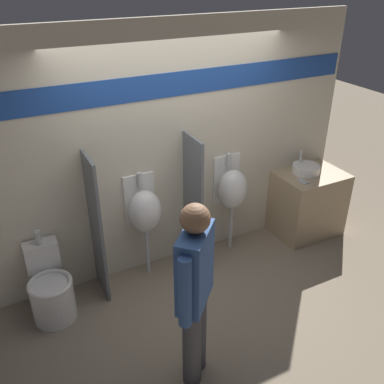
{
  "coord_description": "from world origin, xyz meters",
  "views": [
    {
      "loc": [
        -1.77,
        -3.27,
        3.14
      ],
      "look_at": [
        0.0,
        0.17,
        1.05
      ],
      "focal_mm": 40.0,
      "sensor_mm": 36.0,
      "label": 1
    }
  ],
  "objects": [
    {
      "name": "divider_near_counter",
      "position": [
        -0.98,
        0.36,
        0.78
      ],
      "size": [
        0.03,
        0.43,
        1.57
      ],
      "color": "slate",
      "rests_on": "ground_plane"
    },
    {
      "name": "urinal_near_counter",
      "position": [
        -0.44,
        0.42,
        0.81
      ],
      "size": [
        0.36,
        0.31,
        1.22
      ],
      "color": "silver",
      "rests_on": "ground_plane"
    },
    {
      "name": "cell_phone",
      "position": [
        1.46,
        0.14,
        0.84
      ],
      "size": [
        0.07,
        0.14,
        0.01
      ],
      "color": "#B7B7BC",
      "rests_on": "sink_counter"
    },
    {
      "name": "sink_basin",
      "position": [
        1.66,
        0.33,
        0.89
      ],
      "size": [
        0.34,
        0.34,
        0.24
      ],
      "color": "white",
      "rests_on": "sink_counter"
    },
    {
      "name": "display_wall",
      "position": [
        0.0,
        0.6,
        1.36
      ],
      "size": [
        4.34,
        0.07,
        2.7
      ],
      "color": "beige",
      "rests_on": "ground_plane"
    },
    {
      "name": "sink_counter",
      "position": [
        1.71,
        0.26,
        0.42
      ],
      "size": [
        0.82,
        0.61,
        0.84
      ],
      "color": "tan",
      "rests_on": "ground_plane"
    },
    {
      "name": "urinal_far",
      "position": [
        0.65,
        0.42,
        0.81
      ],
      "size": [
        0.36,
        0.31,
        1.22
      ],
      "color": "silver",
      "rests_on": "ground_plane"
    },
    {
      "name": "toilet",
      "position": [
        -1.53,
        0.23,
        0.29
      ],
      "size": [
        0.43,
        0.59,
        0.86
      ],
      "color": "white",
      "rests_on": "ground_plane"
    },
    {
      "name": "person_in_vest",
      "position": [
        -0.59,
        -1.03,
        0.93
      ],
      "size": [
        0.44,
        0.45,
        1.68
      ],
      "rotation": [
        0.0,
        0.0,
        0.8
      ],
      "color": "#3D3D42",
      "rests_on": "ground_plane"
    },
    {
      "name": "divider_mid",
      "position": [
        0.11,
        0.36,
        0.78
      ],
      "size": [
        0.03,
        0.43,
        1.57
      ],
      "color": "slate",
      "rests_on": "ground_plane"
    },
    {
      "name": "ground_plane",
      "position": [
        0.0,
        0.0,
        0.0
      ],
      "size": [
        16.0,
        16.0,
        0.0
      ],
      "primitive_type": "plane",
      "color": "gray"
    }
  ]
}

